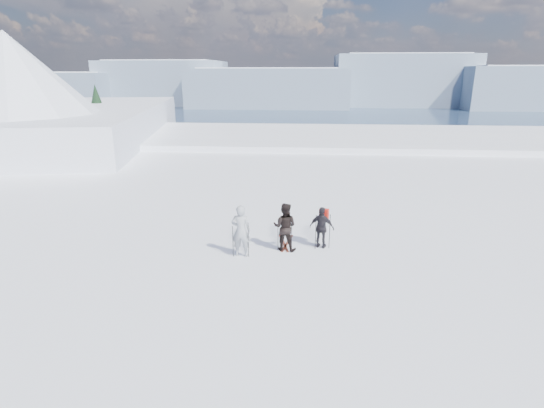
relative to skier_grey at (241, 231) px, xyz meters
The scene contains 9 objects.
lake_basin 29.12m from the skier_grey, 83.30° to the left, with size 820.00×820.00×71.62m.
far_mountain_range 454.01m from the skier_grey, 85.85° to the left, with size 770.00×110.00×53.00m.
near_ridge 36.16m from the skier_grey, 130.66° to the left, with size 31.37×35.68×25.62m.
skier_grey is the anchor object (origin of this frame).
skier_dark 1.68m from the skier_grey, 23.41° to the left, with size 0.89×0.69×1.83m, color black.
skier_pack 3.08m from the skier_grey, 18.48° to the left, with size 0.94×0.39×1.61m, color black.
backpack 3.35m from the skier_grey, 22.10° to the left, with size 0.34×0.19×0.47m, color red.
ski_poles 1.65m from the skier_grey, 17.37° to the left, with size 3.53×1.06×1.35m.
skis_loose 2.21m from the skier_grey, 39.17° to the left, with size 0.59×1.69×0.03m.
Camera 1 is at (-1.06, -12.00, 6.46)m, focal length 28.00 mm.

